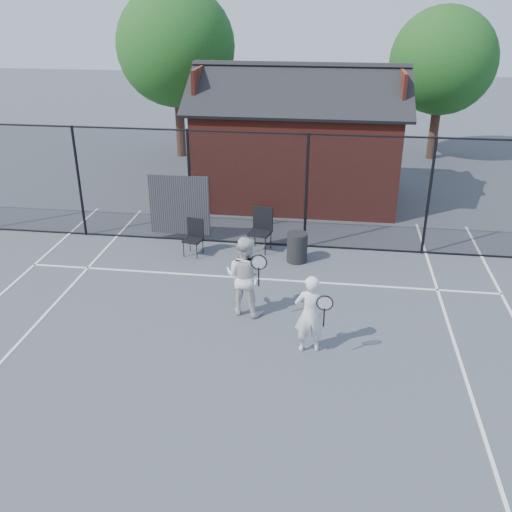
# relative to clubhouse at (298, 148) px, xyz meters

# --- Properties ---
(ground) EXTENTS (80.00, 80.00, 0.00)m
(ground) POSITION_rel_clubhouse_xyz_m (-0.50, -9.00, -1.61)
(ground) COLOR #4A5155
(ground) RESTS_ON ground
(court_lines) EXTENTS (11.02, 18.00, 0.01)m
(court_lines) POSITION_rel_clubhouse_xyz_m (-0.50, -10.32, -1.60)
(court_lines) COLOR white
(court_lines) RESTS_ON ground
(fence) EXTENTS (22.04, 3.00, 3.00)m
(fence) POSITION_rel_clubhouse_xyz_m (-0.80, -4.00, -0.16)
(fence) COLOR black
(fence) RESTS_ON ground
(clubhouse) EXTENTS (6.50, 4.36, 4.19)m
(clubhouse) POSITION_rel_clubhouse_xyz_m (0.00, 0.00, 0.00)
(clubhouse) COLOR maroon
(clubhouse) RESTS_ON ground
(tree_left) EXTENTS (4.48, 4.48, 6.44)m
(tree_left) POSITION_rel_clubhouse_xyz_m (-5.00, 4.50, 2.58)
(tree_left) COLOR #372316
(tree_left) RESTS_ON ground
(tree_right) EXTENTS (3.97, 3.97, 5.70)m
(tree_right) POSITION_rel_clubhouse_xyz_m (5.00, 5.50, 2.10)
(tree_right) COLOR #372316
(tree_right) RESTS_ON ground
(player_front) EXTENTS (0.72, 0.56, 1.54)m
(player_front) POSITION_rel_clubhouse_xyz_m (0.86, -8.74, -0.83)
(player_front) COLOR white
(player_front) RESTS_ON ground
(player_back) EXTENTS (0.98, 0.83, 1.69)m
(player_back) POSITION_rel_clubhouse_xyz_m (-0.53, -7.53, -0.76)
(player_back) COLOR silver
(player_back) RESTS_ON ground
(chair_left) EXTENTS (0.52, 0.54, 0.91)m
(chair_left) POSITION_rel_clubhouse_xyz_m (-2.25, -4.90, -1.15)
(chair_left) COLOR black
(chair_left) RESTS_ON ground
(chair_right) EXTENTS (0.63, 0.65, 1.10)m
(chair_right) POSITION_rel_clubhouse_xyz_m (-0.62, -4.40, -1.06)
(chair_right) COLOR black
(chair_right) RESTS_ON ground
(waste_bin) EXTENTS (0.58, 0.58, 0.74)m
(waste_bin) POSITION_rel_clubhouse_xyz_m (0.37, -4.90, -1.24)
(waste_bin) COLOR black
(waste_bin) RESTS_ON ground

